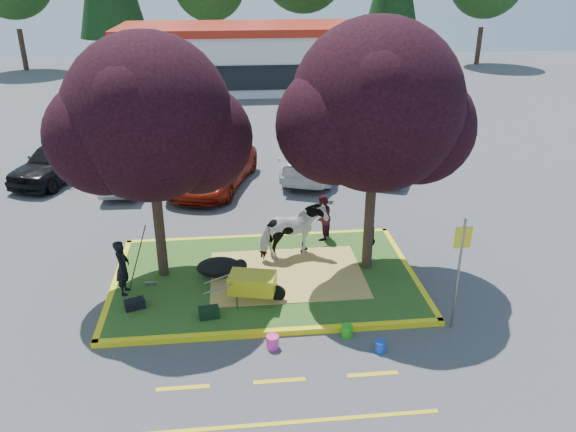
{
  "coord_description": "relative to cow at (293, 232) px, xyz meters",
  "views": [
    {
      "loc": [
        -0.82,
        -13.54,
        7.9
      ],
      "look_at": [
        0.69,
        0.5,
        1.7
      ],
      "focal_mm": 35.0,
      "sensor_mm": 36.0,
      "label": 1
    }
  ],
  "objects": [
    {
      "name": "bucket_blue",
      "position": [
        1.48,
        -4.43,
        -0.84
      ],
      "size": [
        0.32,
        0.32,
        0.27
      ],
      "primitive_type": "cylinder",
      "rotation": [
        0.0,
        0.0,
        -0.35
      ],
      "color": "blue",
      "rests_on": "ground"
    },
    {
      "name": "sign_post",
      "position": [
        3.43,
        -3.69,
        0.82
      ],
      "size": [
        0.4,
        0.06,
        2.85
      ],
      "rotation": [
        0.0,
        0.0,
        0.06
      ],
      "color": "slate",
      "rests_on": "ground"
    },
    {
      "name": "handler",
      "position": [
        -4.57,
        -1.49,
        -0.07
      ],
      "size": [
        0.38,
        0.56,
        1.49
      ],
      "primitive_type": "imported",
      "rotation": [
        0.0,
        0.0,
        1.52
      ],
      "color": "black",
      "rests_on": "median_island"
    },
    {
      "name": "tree_purple_right",
      "position": [
        2.05,
        -0.81,
        3.59
      ],
      "size": [
        5.3,
        4.4,
        6.82
      ],
      "color": "black",
      "rests_on": "median_island"
    },
    {
      "name": "wheelbarrow",
      "position": [
        -1.27,
        -2.29,
        -0.28
      ],
      "size": [
        2.07,
        0.94,
        0.78
      ],
      "rotation": [
        0.0,
        0.0,
        -0.24
      ],
      "color": "black",
      "rests_on": "median_island"
    },
    {
      "name": "tree_purple_left",
      "position": [
        -3.65,
        -0.61,
        3.39
      ],
      "size": [
        5.06,
        4.2,
        6.51
      ],
      "color": "black",
      "rests_on": "median_island"
    },
    {
      "name": "curb_near",
      "position": [
        -0.87,
        -3.57,
        -0.9
      ],
      "size": [
        8.3,
        0.16,
        0.15
      ],
      "primitive_type": "cube",
      "color": "yellow",
      "rests_on": "ground"
    },
    {
      "name": "visitor_b",
      "position": [
        2.15,
        -0.46,
        -0.11
      ],
      "size": [
        0.47,
        0.88,
        1.43
      ],
      "primitive_type": "imported",
      "rotation": [
        0.0,
        0.0,
        -1.72
      ],
      "color": "black",
      "rests_on": "median_island"
    },
    {
      "name": "gear_bag_green",
      "position": [
        -2.37,
        -2.88,
        -0.69
      ],
      "size": [
        0.52,
        0.37,
        0.26
      ],
      "primitive_type": "cube",
      "rotation": [
        0.0,
        0.0,
        0.15
      ],
      "color": "black",
      "rests_on": "median_island"
    },
    {
      "name": "car_silver",
      "position": [
        -5.79,
        6.96,
        -0.3
      ],
      "size": [
        1.52,
        4.12,
        1.35
      ],
      "primitive_type": "imported",
      "rotation": [
        0.0,
        0.0,
        3.12
      ],
      "color": "#A3A7AB",
      "rests_on": "ground"
    },
    {
      "name": "cow",
      "position": [
        0.0,
        0.0,
        0.0
      ],
      "size": [
        2.13,
        1.54,
        1.64
      ],
      "primitive_type": "imported",
      "rotation": [
        0.0,
        0.0,
        1.95
      ],
      "color": "white",
      "rests_on": "median_island"
    },
    {
      "name": "fire_lane_stripe_c",
      "position": [
        1.13,
        -5.19,
        -0.97
      ],
      "size": [
        1.1,
        0.12,
        0.01
      ],
      "primitive_type": "cube",
      "color": "yellow",
      "rests_on": "ground"
    },
    {
      "name": "fire_lane_stripe_b",
      "position": [
        -0.87,
        -5.19,
        -0.97
      ],
      "size": [
        1.1,
        0.12,
        0.01
      ],
      "primitive_type": "cube",
      "color": "yellow",
      "rests_on": "ground"
    },
    {
      "name": "car_black",
      "position": [
        -8.71,
        8.15,
        -0.18
      ],
      "size": [
        3.46,
        4.99,
        1.58
      ],
      "primitive_type": "imported",
      "rotation": [
        0.0,
        0.0,
        -0.39
      ],
      "color": "black",
      "rests_on": "ground"
    },
    {
      "name": "retail_building",
      "position": [
        1.13,
        26.99,
        1.28
      ],
      "size": [
        20.4,
        8.4,
        4.4
      ],
      "color": "silver",
      "rests_on": "ground"
    },
    {
      "name": "bucket_green",
      "position": [
        0.85,
        -3.79,
        -0.83
      ],
      "size": [
        0.32,
        0.32,
        0.29
      ],
      "primitive_type": "cylinder",
      "rotation": [
        0.0,
        0.0,
        0.18
      ],
      "color": "green",
      "rests_on": "ground"
    },
    {
      "name": "fire_lane_stripe_a",
      "position": [
        -2.87,
        -5.19,
        -0.97
      ],
      "size": [
        1.1,
        0.12,
        0.01
      ],
      "primitive_type": "cube",
      "color": "yellow",
      "rests_on": "ground"
    },
    {
      "name": "median_island",
      "position": [
        -0.87,
        -0.99,
        -0.9
      ],
      "size": [
        8.0,
        5.0,
        0.15
      ],
      "primitive_type": "cube",
      "color": "#234B17",
      "rests_on": "ground"
    },
    {
      "name": "ground",
      "position": [
        -0.87,
        -0.99,
        -0.97
      ],
      "size": [
        90.0,
        90.0,
        0.0
      ],
      "primitive_type": "plane",
      "color": "#424244",
      "rests_on": "ground"
    },
    {
      "name": "calf",
      "position": [
        -2.14,
        -0.86,
        -0.56
      ],
      "size": [
        1.23,
        0.71,
        0.53
      ],
      "primitive_type": "ellipsoid",
      "rotation": [
        0.0,
        0.0,
        -0.01
      ],
      "color": "black",
      "rests_on": "median_island"
    },
    {
      "name": "car_red",
      "position": [
        -2.44,
        6.62,
        -0.22
      ],
      "size": [
        4.01,
        5.94,
        1.51
      ],
      "primitive_type": "imported",
      "rotation": [
        0.0,
        0.0,
        -0.3
      ],
      "color": "maroon",
      "rests_on": "ground"
    },
    {
      "name": "curb_right",
      "position": [
        3.21,
        -0.99,
        -0.9
      ],
      "size": [
        0.16,
        5.3,
        0.15
      ],
      "primitive_type": "cube",
      "color": "yellow",
      "rests_on": "ground"
    },
    {
      "name": "bucket_pink",
      "position": [
        -0.92,
        -4.05,
        -0.81
      ],
      "size": [
        0.38,
        0.38,
        0.31
      ],
      "primitive_type": "cylinder",
      "rotation": [
        0.0,
        0.0,
        0.39
      ],
      "color": "#F837A5",
      "rests_on": "ground"
    },
    {
      "name": "car_white",
      "position": [
        1.81,
        7.54,
        -0.22
      ],
      "size": [
        3.79,
        5.58,
        1.5
      ],
      "primitive_type": "imported",
      "rotation": [
        0.0,
        0.0,
        2.78
      ],
      "color": "white",
      "rests_on": "ground"
    },
    {
      "name": "car_grey",
      "position": [
        4.89,
        7.2,
        -0.29
      ],
      "size": [
        2.91,
        4.39,
        1.37
      ],
      "primitive_type": "imported",
      "rotation": [
        0.0,
        0.0,
        -0.39
      ],
      "color": "#5C5F64",
      "rests_on": "ground"
    },
    {
      "name": "fire_lane_long",
      "position": [
        -0.87,
        -6.39,
        -0.97
      ],
      "size": [
        6.0,
        0.1,
        0.01
      ],
      "primitive_type": "cube",
      "color": "yellow",
      "rests_on": "ground"
    },
    {
      "name": "gear_bag_dark",
      "position": [
        -4.23,
        -2.29,
        -0.7
      ],
      "size": [
        0.54,
        0.41,
        0.24
      ],
      "primitive_type": "cube",
      "rotation": [
        0.0,
        0.0,
        0.35
      ],
      "color": "black",
      "rests_on": "median_island"
    },
    {
      "name": "curb_far",
      "position": [
        -0.87,
        1.59,
        -0.9
      ],
      "size": [
        8.3,
        0.16,
        0.15
      ],
      "primitive_type": "cube",
      "color": "yellow",
      "rests_on": "ground"
    },
    {
      "name": "visitor_a",
      "position": [
        1.05,
        1.14,
        -0.09
      ],
      "size": [
        0.81,
        0.88,
        1.46
      ],
      "primitive_type": "imported",
      "rotation": [
        0.0,
        0.0,
        -2.02
      ],
      "color": "#41121E",
      "rests_on": "median_island"
    },
    {
      "name": "straw_bedding",
      "position": [
        -0.27,
        -0.99,
        -0.82
      ],
      "size": [
        4.2,
        3.0,
        0.01
      ],
      "primitive_type": "cube",
      "color": "#DCBA5A",
      "rests_on": "median_island"
    },
    {
      "name": "curb_left",
      "position": [
        -4.95,
        -0.99,
        -0.9
      ],
      "size": [
        0.16,
        5.3,
        0.15
      ],
      "primitive_type": "cube",
      "color": "yellow",
      "rests_on": "ground"
    }
  ]
}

